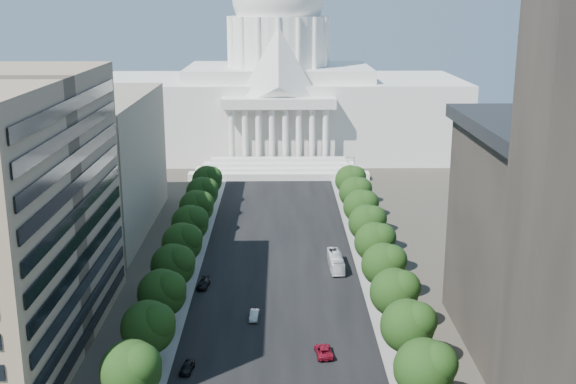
{
  "coord_description": "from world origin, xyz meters",
  "views": [
    {
      "loc": [
        0.34,
        -55.85,
        49.99
      ],
      "look_at": [
        1.87,
        77.0,
        14.6
      ],
      "focal_mm": 45.0,
      "sensor_mm": 36.0,
      "label": 1
    }
  ],
  "objects_px": {
    "car_silver": "(254,315)",
    "car_red": "(324,351)",
    "car_dark_a": "(187,367)",
    "city_bus": "(336,261)",
    "car_dark_b": "(203,284)"
  },
  "relations": [
    {
      "from": "car_red",
      "to": "car_dark_b",
      "type": "distance_m",
      "value": 32.74
    },
    {
      "from": "car_dark_b",
      "to": "car_silver",
      "type": "bearing_deg",
      "value": -47.35
    },
    {
      "from": "car_red",
      "to": "car_silver",
      "type": "bearing_deg",
      "value": -55.43
    },
    {
      "from": "car_dark_a",
      "to": "car_dark_b",
      "type": "height_order",
      "value": "car_dark_b"
    },
    {
      "from": "car_silver",
      "to": "car_red",
      "type": "xyz_separation_m",
      "value": [
        10.51,
        -12.41,
        0.04
      ]
    },
    {
      "from": "car_dark_a",
      "to": "car_red",
      "type": "distance_m",
      "value": 19.82
    },
    {
      "from": "car_dark_a",
      "to": "car_dark_b",
      "type": "relative_size",
      "value": 0.85
    },
    {
      "from": "city_bus",
      "to": "car_red",
      "type": "bearing_deg",
      "value": -98.93
    },
    {
      "from": "car_silver",
      "to": "city_bus",
      "type": "height_order",
      "value": "city_bus"
    },
    {
      "from": "car_dark_a",
      "to": "city_bus",
      "type": "relative_size",
      "value": 0.38
    },
    {
      "from": "car_dark_b",
      "to": "city_bus",
      "type": "distance_m",
      "value": 26.26
    },
    {
      "from": "car_silver",
      "to": "city_bus",
      "type": "xyz_separation_m",
      "value": [
        14.92,
        22.72,
        0.79
      ]
    },
    {
      "from": "car_dark_b",
      "to": "city_bus",
      "type": "xyz_separation_m",
      "value": [
        24.54,
        9.31,
        0.78
      ]
    },
    {
      "from": "car_dark_a",
      "to": "car_red",
      "type": "relative_size",
      "value": 0.78
    },
    {
      "from": "car_dark_a",
      "to": "car_silver",
      "type": "height_order",
      "value": "car_dark_a"
    }
  ]
}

